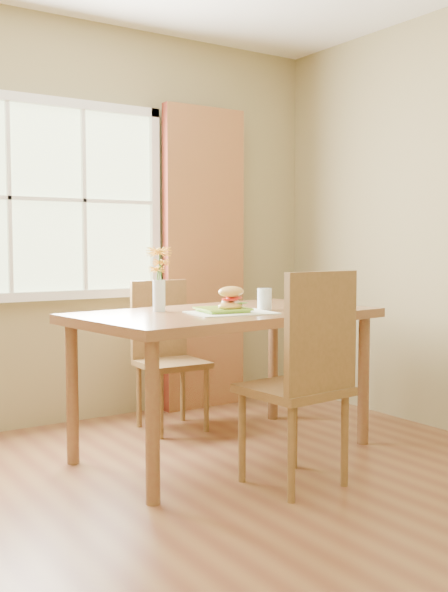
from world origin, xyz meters
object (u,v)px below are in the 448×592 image
at_px(chair_near, 307,371).
at_px(flower_vase, 159,272).
at_px(water_glass, 265,300).
at_px(croissant_sandwich, 231,298).
at_px(dining_table, 225,326).
at_px(chair_far, 166,347).

xyz_separation_m(chair_near, flower_vase, (-0.33, 0.89, 0.46)).
height_order(water_glass, flower_vase, flower_vase).
bearing_deg(chair_near, water_glass, 66.70).
bearing_deg(croissant_sandwich, dining_table, 49.71).
distance_m(chair_far, croissant_sandwich, 0.93).
bearing_deg(croissant_sandwich, water_glass, -6.07).
xyz_separation_m(dining_table, chair_near, (0.01, -0.71, -0.15)).
xyz_separation_m(chair_near, chair_far, (-0.00, 1.42, -0.06)).
bearing_deg(water_glass, chair_far, 105.99).
distance_m(water_glass, flower_vase, 0.63).
bearing_deg(chair_far, flower_vase, -119.88).
height_order(dining_table, chair_far, chair_far).
height_order(dining_table, chair_near, chair_near).
bearing_deg(chair_far, dining_table, -87.92).
xyz_separation_m(dining_table, chair_far, (0.00, 0.70, -0.21)).
height_order(dining_table, croissant_sandwich, croissant_sandwich).
distance_m(dining_table, chair_near, 0.73).
bearing_deg(chair_far, water_glass, -71.65).
bearing_deg(dining_table, croissant_sandwich, -116.85).
bearing_deg(dining_table, water_glass, -24.76).
bearing_deg(croissant_sandwich, chair_far, 66.34).
height_order(croissant_sandwich, water_glass, croissant_sandwich).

